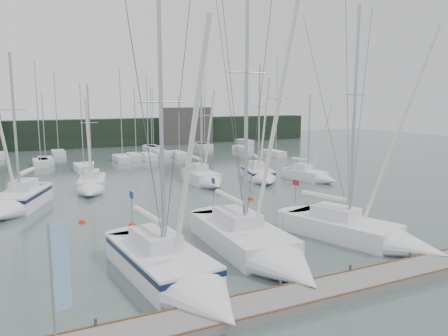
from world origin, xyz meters
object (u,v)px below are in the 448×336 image
object	(u,v)px
buoy_c	(82,223)
dock_banner	(58,275)
sailboat_near_right	(373,236)
sailboat_mid_e	(314,177)
buoy_a	(132,226)
buoy_b	(251,199)
sailboat_mid_a	(15,203)
sailboat_near_left	(178,276)
sailboat_near_center	(262,250)
sailboat_mid_b	(91,187)
sailboat_mid_d	(261,176)
sailboat_mid_c	(206,179)

from	to	relation	value
buoy_c	dock_banner	size ratio (longest dim) A/B	0.11
sailboat_near_right	sailboat_mid_e	world-z (taller)	sailboat_near_right
sailboat_near_right	buoy_a	xyz separation A→B (m)	(-11.92, 10.21, -0.56)
buoy_b	sailboat_near_right	bearing A→B (deg)	-87.01
sailboat_mid_a	sailboat_near_left	bearing A→B (deg)	-48.22
sailboat_near_center	buoy_a	size ratio (longest dim) A/B	32.19
sailboat_mid_a	dock_banner	world-z (taller)	sailboat_mid_a
sailboat_near_left	dock_banner	bearing A→B (deg)	-151.86
sailboat_near_left	sailboat_mid_a	bearing A→B (deg)	103.92
sailboat_near_left	sailboat_mid_b	bearing A→B (deg)	84.74
sailboat_mid_b	buoy_b	world-z (taller)	sailboat_mid_b
sailboat_mid_d	buoy_a	bearing A→B (deg)	-131.88
sailboat_near_left	sailboat_mid_b	world-z (taller)	sailboat_near_left
sailboat_mid_a	buoy_c	distance (m)	6.88
buoy_a	dock_banner	bearing A→B (deg)	-112.32
sailboat_mid_c	buoy_c	size ratio (longest dim) A/B	23.89
sailboat_near_center	sailboat_near_right	size ratio (longest dim) A/B	1.14
sailboat_near_right	sailboat_mid_b	bearing A→B (deg)	100.98
buoy_c	sailboat_mid_b	bearing A→B (deg)	77.46
sailboat_mid_d	sailboat_mid_e	distance (m)	5.63
sailboat_mid_d	sailboat_mid_e	size ratio (longest dim) A/B	1.32
buoy_b	sailboat_near_left	bearing A→B (deg)	-129.52
sailboat_mid_d	dock_banner	xyz separation A→B (m)	(-22.29, -24.89, 2.40)
sailboat_mid_b	sailboat_mid_c	bearing A→B (deg)	4.79
sailboat_mid_c	sailboat_mid_d	xyz separation A→B (m)	(6.12, -0.56, 0.01)
sailboat_mid_a	dock_banner	xyz separation A→B (m)	(1.26, -22.18, 2.33)
sailboat_mid_a	buoy_b	distance (m)	18.92
sailboat_near_center	buoy_a	world-z (taller)	sailboat_near_center
sailboat_near_left	buoy_b	xyz separation A→B (m)	(11.82, 14.33, -0.64)
sailboat_mid_b	buoy_b	bearing A→B (deg)	-24.58
sailboat_mid_c	sailboat_mid_b	bearing A→B (deg)	174.04
sailboat_near_right	sailboat_mid_d	distance (m)	21.10
sailboat_mid_e	dock_banner	size ratio (longest dim) A/B	2.25
sailboat_near_left	buoy_c	world-z (taller)	sailboat_near_left
sailboat_near_left	sailboat_mid_e	bearing A→B (deg)	34.93
sailboat_mid_c	buoy_a	size ratio (longest dim) A/B	21.74
sailboat_near_right	sailboat_mid_e	xyz separation A→B (m)	(9.43, 18.05, -0.06)
dock_banner	sailboat_mid_b	bearing A→B (deg)	61.98
sailboat_near_center	sailboat_mid_a	world-z (taller)	sailboat_near_center
sailboat_mid_b	buoy_c	size ratio (longest dim) A/B	22.17
sailboat_near_center	sailboat_mid_d	xyz separation A→B (m)	(11.67, 19.92, -0.00)
sailboat_near_center	sailboat_mid_c	distance (m)	21.22
sailboat_mid_d	sailboat_mid_e	xyz separation A→B (m)	(5.00, -2.58, -0.09)
dock_banner	sailboat_mid_d	bearing A→B (deg)	31.06
sailboat_mid_e	buoy_b	xyz separation A→B (m)	(-10.14, -4.43, -0.50)
sailboat_near_left	dock_banner	world-z (taller)	sailboat_near_left
sailboat_mid_a	buoy_a	xyz separation A→B (m)	(7.21, -7.72, -0.67)
sailboat_near_left	sailboat_near_right	size ratio (longest dim) A/B	0.95
sailboat_mid_c	sailboat_near_left	bearing A→B (deg)	-114.42
sailboat_near_left	sailboat_mid_e	distance (m)	28.88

